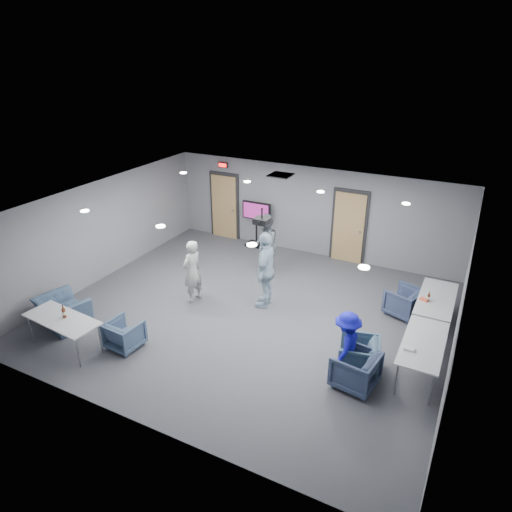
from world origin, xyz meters
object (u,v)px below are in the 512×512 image
at_px(person_d, 346,345).
at_px(tv_stand, 256,221).
at_px(bottle_right, 429,298).
at_px(projector, 262,221).
at_px(chair_front_a, 125,334).
at_px(table_right_b, 423,344).
at_px(chair_right_c, 355,369).
at_px(bottle_front, 64,313).
at_px(person_b, 265,244).
at_px(person_a, 192,271).
at_px(person_c, 266,270).
at_px(table_right_a, 436,299).
at_px(chair_front_b, 63,312).
at_px(table_front_left, 62,320).
at_px(chair_right_b, 358,356).
at_px(chair_right_a, 404,302).

relative_size(person_d, tv_stand, 0.96).
relative_size(bottle_right, projector, 0.67).
height_order(chair_front_a, projector, projector).
distance_m(table_right_b, tv_stand, 7.11).
xyz_separation_m(chair_right_c, bottle_front, (-5.77, -1.55, 0.48)).
bearing_deg(projector, person_b, 115.63).
distance_m(person_a, person_c, 1.83).
bearing_deg(table_right_a, tv_stand, 67.94).
height_order(person_d, table_right_b, person_d).
bearing_deg(chair_front_b, chair_front_a, -164.95).
xyz_separation_m(person_d, table_right_b, (1.30, 0.72, -0.02)).
xyz_separation_m(person_a, projector, (1.84, 0.13, 1.60)).
bearing_deg(tv_stand, person_a, -87.58).
distance_m(person_d, table_front_left, 5.83).
height_order(chair_right_b, chair_front_b, chair_right_b).
relative_size(person_d, chair_front_b, 1.30).
xyz_separation_m(chair_right_b, table_right_b, (1.10, 0.48, 0.33)).
relative_size(table_right_b, bottle_front, 6.16).
distance_m(person_c, table_right_a, 3.95).
relative_size(table_front_left, tv_stand, 1.21).
height_order(person_b, person_c, person_c).
relative_size(chair_right_c, tv_stand, 0.54).
distance_m(chair_right_b, table_front_left, 6.10).
relative_size(person_c, projector, 5.44).
bearing_deg(table_front_left, chair_front_b, 145.49).
relative_size(person_a, table_right_a, 0.88).
height_order(table_right_a, table_right_b, same).
xyz_separation_m(chair_right_c, chair_front_a, (-4.69, -1.01, -0.05)).
distance_m(table_right_a, table_front_left, 8.15).
distance_m(table_right_a, table_right_b, 1.90).
relative_size(table_right_a, projector, 5.20).
distance_m(chair_front_a, projector, 3.80).
xyz_separation_m(chair_front_b, table_right_b, (7.56, 1.93, 0.33)).
bearing_deg(bottle_front, person_d, 17.59).
bearing_deg(chair_right_b, projector, -122.97).
distance_m(person_c, chair_front_b, 4.78).
relative_size(table_right_a, bottle_front, 6.22).
bearing_deg(chair_right_b, bottle_front, -82.88).
distance_m(tv_stand, projector, 4.49).
relative_size(person_b, chair_front_a, 2.48).
relative_size(chair_front_a, bottle_front, 2.33).
xyz_separation_m(bottle_right, tv_stand, (-5.56, 2.56, 0.01)).
bearing_deg(chair_right_c, table_front_left, -65.73).
bearing_deg(chair_right_a, projector, -42.47).
distance_m(chair_right_b, table_right_a, 2.64).
bearing_deg(table_front_left, bottle_right, 37.46).
relative_size(chair_right_a, bottle_right, 3.19).
bearing_deg(chair_front_b, person_b, -107.43).
distance_m(table_front_left, bottle_front, 0.17).
bearing_deg(projector, table_front_left, -133.75).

